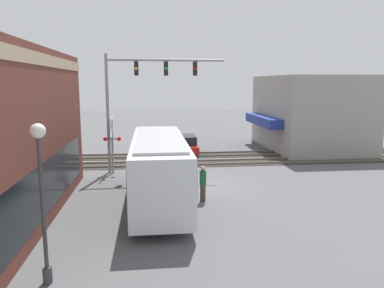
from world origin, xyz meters
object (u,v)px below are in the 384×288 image
Objects in this scene: streetlamp at (42,190)px; pedestrian_near_bus at (203,183)px; crossing_signal at (112,139)px; parked_car_red at (186,145)px; city_bus at (159,167)px.

streetlamp is 2.65× the size of pedestrian_near_bus.
streetlamp reaches higher than crossing_signal.
parked_car_red is 13.34m from pedestrian_near_bus.
crossing_signal is at bearing 23.65° from city_bus.
pedestrian_near_bus is (-6.65, -5.12, -1.35)m from crossing_signal.
pedestrian_near_bus is at bearing -38.23° from streetlamp.
streetlamp is at bearing 163.40° from parked_car_red.
streetlamp reaches higher than city_bus.
streetlamp is at bearing 141.77° from pedestrian_near_bus.
crossing_signal reaches higher than city_bus.
city_bus is 8.21m from streetlamp.
streetlamp is at bearing 154.11° from city_bus.
pedestrian_near_bus is at bearing -90.27° from city_bus.
crossing_signal reaches higher than parked_car_red.
streetlamp is (-13.97, 0.65, 0.60)m from crossing_signal.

